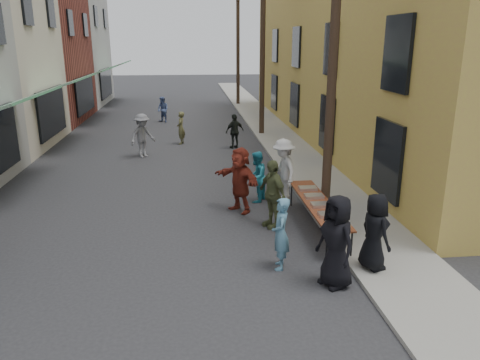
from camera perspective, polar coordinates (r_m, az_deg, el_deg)
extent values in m
plane|color=#28282B|center=(10.53, -8.37, -10.98)|extent=(120.00, 120.00, 0.00)
cube|color=gray|center=(25.20, 4.21, 5.69)|extent=(2.20, 60.00, 0.10)
cube|color=maroon|center=(32.10, -26.09, 13.57)|extent=(8.00, 8.00, 8.00)
cube|color=gray|center=(39.73, -22.34, 15.03)|extent=(8.00, 8.00, 9.00)
cube|color=gold|center=(25.62, 19.01, 16.19)|extent=(10.00, 28.00, 10.00)
cylinder|color=#2D2116|center=(12.90, 11.31, 14.82)|extent=(0.26, 0.26, 9.00)
cylinder|color=#2D2116|center=(24.62, 2.77, 15.88)|extent=(0.26, 0.26, 9.00)
cylinder|color=#2D2116|center=(36.52, -0.25, 16.18)|extent=(0.26, 0.26, 9.00)
cube|color=maroon|center=(12.51, 9.47, -2.79)|extent=(0.70, 4.00, 0.04)
cylinder|color=black|center=(10.90, 10.52, -7.99)|extent=(0.04, 0.04, 0.71)
cylinder|color=black|center=(11.07, 13.43, -7.77)|extent=(0.04, 0.04, 0.71)
cylinder|color=black|center=(14.28, 6.29, -1.76)|extent=(0.04, 0.04, 0.71)
cylinder|color=black|center=(14.42, 8.54, -1.67)|extent=(0.04, 0.04, 0.71)
cube|color=maroon|center=(11.01, 11.76, -5.34)|extent=(0.50, 0.33, 0.08)
cube|color=#B2B2B7|center=(11.59, 10.79, -4.15)|extent=(0.50, 0.33, 0.08)
cube|color=tan|center=(12.22, 9.85, -2.99)|extent=(0.50, 0.33, 0.08)
cube|color=#B2B2B7|center=(12.85, 9.01, -1.95)|extent=(0.50, 0.33, 0.08)
cube|color=tan|center=(13.50, 8.25, -1.01)|extent=(0.50, 0.33, 0.08)
cylinder|color=#A57F26|center=(10.69, 11.11, -6.00)|extent=(0.07, 0.07, 0.08)
cylinder|color=#A57F26|center=(10.77, 10.96, -5.80)|extent=(0.07, 0.07, 0.08)
cylinder|color=#A57F26|center=(10.86, 10.81, -5.60)|extent=(0.07, 0.07, 0.08)
cylinder|color=tan|center=(10.85, 13.17, -5.66)|extent=(0.08, 0.08, 0.12)
imported|color=black|center=(9.68, 11.68, -7.33)|extent=(0.95, 1.12, 1.94)
imported|color=teal|center=(10.28, 4.98, -6.54)|extent=(0.48, 0.65, 1.63)
imported|color=teal|center=(14.45, 2.03, 0.38)|extent=(0.89, 0.96, 1.59)
imported|color=silver|center=(14.52, 5.31, 1.18)|extent=(1.00, 1.41, 1.97)
imported|color=#545C35|center=(12.47, 3.94, -1.69)|extent=(0.87, 1.18, 1.86)
imported|color=maroon|center=(13.56, -0.01, 0.03)|extent=(1.48, 1.79, 1.93)
imported|color=black|center=(10.41, 16.12, -6.07)|extent=(0.73, 0.94, 1.69)
imported|color=slate|center=(20.46, -11.81, 5.32)|extent=(1.36, 1.33, 1.87)
imported|color=black|center=(21.73, -0.65, 5.97)|extent=(1.01, 0.75, 1.60)
imported|color=brown|center=(22.83, -7.22, 6.31)|extent=(0.47, 0.63, 1.57)
imported|color=#4F6399|center=(29.19, -9.37, 8.47)|extent=(0.95, 0.94, 1.55)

